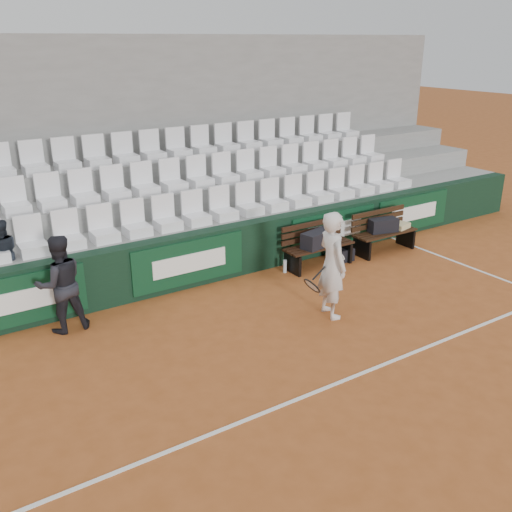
{
  "coord_description": "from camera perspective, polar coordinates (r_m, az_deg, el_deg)",
  "views": [
    {
      "loc": [
        -4.4,
        -4.86,
        4.31
      ],
      "look_at": [
        0.31,
        2.4,
        1.0
      ],
      "focal_mm": 40.0,
      "sensor_mm": 36.0,
      "label": 1
    }
  ],
  "objects": [
    {
      "name": "sports_bag_right",
      "position": [
        12.43,
        12.58,
        3.03
      ],
      "size": [
        0.67,
        0.43,
        0.29
      ],
      "primitive_type": "cube",
      "rotation": [
        0.0,
        0.0,
        -0.24
      ],
      "color": "black",
      "rests_on": "bench_right"
    },
    {
      "name": "grandstand_tier_back",
      "position": [
        12.66,
        -11.47,
        5.12
      ],
      "size": [
        18.0,
        0.95,
        1.9
      ],
      "primitive_type": "cube",
      "color": "gray",
      "rests_on": "ground"
    },
    {
      "name": "seat_row_back",
      "position": [
        12.22,
        -11.59,
        10.65
      ],
      "size": [
        11.9,
        0.44,
        0.63
      ],
      "primitive_type": "cube",
      "color": "silver",
      "rests_on": "grandstand_tier_back"
    },
    {
      "name": "towel",
      "position": [
        12.78,
        14.25,
        2.95
      ],
      "size": [
        0.45,
        0.37,
        0.11
      ],
      "primitive_type": "cube",
      "rotation": [
        0.0,
        0.0,
        0.23
      ],
      "color": "beige",
      "rests_on": "bench_right"
    },
    {
      "name": "bench_right",
      "position": [
        12.55,
        12.72,
        1.41
      ],
      "size": [
        1.5,
        0.56,
        0.45
      ],
      "primitive_type": "cube",
      "color": "#311C0E",
      "rests_on": "ground"
    },
    {
      "name": "seat_row_mid",
      "position": [
        11.45,
        -9.62,
        7.8
      ],
      "size": [
        11.9,
        0.44,
        0.63
      ],
      "primitive_type": "cube",
      "color": "white",
      "rests_on": "grandstand_tier_mid"
    },
    {
      "name": "grandstand_rear_wall",
      "position": [
        12.96,
        -12.94,
        11.05
      ],
      "size": [
        18.0,
        0.3,
        4.4
      ],
      "primitive_type": "cube",
      "color": "gray",
      "rests_on": "ground"
    },
    {
      "name": "back_barrier",
      "position": [
        10.62,
        -5.78,
        -0.2
      ],
      "size": [
        18.0,
        0.34,
        1.0
      ],
      "color": "black",
      "rests_on": "ground"
    },
    {
      "name": "tennis_player",
      "position": [
        9.27,
        7.61,
        -0.89
      ],
      "size": [
        0.76,
        0.71,
        1.79
      ],
      "color": "silver",
      "rests_on": "ground"
    },
    {
      "name": "grandstand_tier_front",
      "position": [
        11.13,
        -7.6,
        0.72
      ],
      "size": [
        18.0,
        0.95,
        1.0
      ],
      "primitive_type": "cube",
      "color": "#969794",
      "rests_on": "ground"
    },
    {
      "name": "sports_bag_ground",
      "position": [
        11.89,
        8.65,
        0.12
      ],
      "size": [
        0.44,
        0.27,
        0.27
      ],
      "primitive_type": "cube",
      "rotation": [
        0.0,
        0.0,
        -0.01
      ],
      "color": "black",
      "rests_on": "ground"
    },
    {
      "name": "water_bottle_near",
      "position": [
        11.19,
        2.91,
        -1.03
      ],
      "size": [
        0.07,
        0.07,
        0.26
      ],
      "primitive_type": "cylinder",
      "color": "silver",
      "rests_on": "ground"
    },
    {
      "name": "bench_left",
      "position": [
        11.52,
        6.29,
        0.03
      ],
      "size": [
        1.5,
        0.56,
        0.45
      ],
      "primitive_type": "cube",
      "color": "black",
      "rests_on": "ground"
    },
    {
      "name": "sports_bag_left",
      "position": [
        11.32,
        6.21,
        1.72
      ],
      "size": [
        0.78,
        0.47,
        0.31
      ],
      "primitive_type": "cube",
      "rotation": [
        0.0,
        0.0,
        0.23
      ],
      "color": "black",
      "rests_on": "bench_left"
    },
    {
      "name": "ground",
      "position": [
        7.85,
        7.86,
        -12.62
      ],
      "size": [
        80.0,
        80.0,
        0.0
      ],
      "primitive_type": "plane",
      "color": "#AA5626",
      "rests_on": "ground"
    },
    {
      "name": "seat_row_front",
      "position": [
        10.72,
        -7.4,
        4.54
      ],
      "size": [
        11.9,
        0.44,
        0.63
      ],
      "primitive_type": "cube",
      "color": "white",
      "rests_on": "grandstand_tier_front"
    },
    {
      "name": "water_bottle_far",
      "position": [
        12.18,
        11.11,
        0.36
      ],
      "size": [
        0.06,
        0.06,
        0.22
      ],
      "primitive_type": "cylinder",
      "color": "silver",
      "rests_on": "ground"
    },
    {
      "name": "court_baseline",
      "position": [
        7.84,
        7.86,
        -12.59
      ],
      "size": [
        18.0,
        0.06,
        0.01
      ],
      "primitive_type": "cube",
      "color": "white",
      "rests_on": "ground"
    },
    {
      "name": "grandstand_tier_mid",
      "position": [
        11.88,
        -9.66,
        3.06
      ],
      "size": [
        18.0,
        0.95,
        1.45
      ],
      "primitive_type": "cube",
      "color": "gray",
      "rests_on": "ground"
    },
    {
      "name": "ball_kid",
      "position": [
        9.26,
        -18.98,
        -2.67
      ],
      "size": [
        0.76,
        0.6,
        1.57
      ],
      "primitive_type": "imported",
      "rotation": [
        0.0,
        0.0,
        3.15
      ],
      "color": "black",
      "rests_on": "ground"
    }
  ]
}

